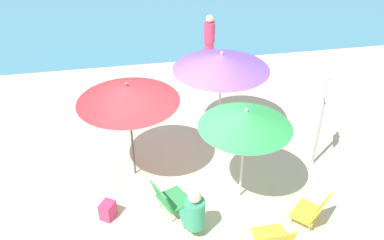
# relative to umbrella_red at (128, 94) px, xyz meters

# --- Properties ---
(ground_plane) EXTENTS (40.00, 40.00, 0.00)m
(ground_plane) POSITION_rel_umbrella_red_xyz_m (0.40, -0.21, -1.80)
(ground_plane) COLOR beige
(umbrella_red) EXTENTS (1.83, 1.83, 2.02)m
(umbrella_red) POSITION_rel_umbrella_red_xyz_m (0.00, 0.00, 0.00)
(umbrella_red) COLOR #4C4C51
(umbrella_red) RESTS_ON ground_plane
(umbrella_purple) EXTENTS (1.97, 1.97, 2.01)m
(umbrella_purple) POSITION_rel_umbrella_red_xyz_m (1.91, 0.97, -0.01)
(umbrella_purple) COLOR silver
(umbrella_purple) RESTS_ON ground_plane
(umbrella_green) EXTENTS (1.57, 1.57, 1.90)m
(umbrella_green) POSITION_rel_umbrella_red_xyz_m (1.84, -0.99, -0.12)
(umbrella_green) COLOR silver
(umbrella_green) RESTS_ON ground_plane
(beach_chair_a) EXTENTS (0.73, 0.73, 0.63)m
(beach_chair_a) POSITION_rel_umbrella_red_xyz_m (2.86, -1.86, -1.49)
(beach_chair_a) COLOR gold
(beach_chair_a) RESTS_ON ground_plane
(beach_chair_b) EXTENTS (0.52, 0.58, 0.65)m
(beach_chair_b) POSITION_rel_umbrella_red_xyz_m (1.99, -2.34, -1.48)
(beach_chair_b) COLOR gold
(beach_chair_b) RESTS_ON ground_plane
(beach_chair_c) EXTENTS (0.71, 0.70, 0.67)m
(beach_chair_c) POSITION_rel_umbrella_red_xyz_m (0.51, -1.18, -1.45)
(beach_chair_c) COLOR #33934C
(beach_chair_c) RESTS_ON ground_plane
(person_a) EXTENTS (0.30, 0.30, 1.64)m
(person_a) POSITION_rel_umbrella_red_xyz_m (2.39, 4.16, -0.97)
(person_a) COLOR #DB3866
(person_a) RESTS_ON ground_plane
(person_b) EXTENTS (0.38, 0.57, 0.94)m
(person_b) POSITION_rel_umbrella_red_xyz_m (0.86, -1.68, -1.35)
(person_b) COLOR #389970
(person_b) RESTS_ON ground_plane
(warning_sign) EXTENTS (0.22, 0.41, 1.95)m
(warning_sign) POSITION_rel_umbrella_red_xyz_m (3.55, -0.35, -0.54)
(warning_sign) COLOR #ADADB2
(warning_sign) RESTS_ON ground_plane
(beach_bag) EXTENTS (0.32, 0.33, 0.32)m
(beach_bag) POSITION_rel_umbrella_red_xyz_m (-0.54, -1.09, -1.64)
(beach_bag) COLOR #DB3866
(beach_bag) RESTS_ON ground_plane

